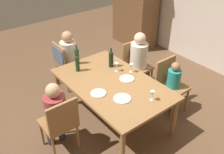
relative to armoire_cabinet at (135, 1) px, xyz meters
The scene contains 21 objects.
ground_plane 3.28m from the armoire_cabinet, 48.87° to the right, with size 10.00×10.00×0.00m, color brown.
rear_room_partition 2.09m from the armoire_cabinet, 12.50° to the left, with size 6.40×0.12×2.70m, color beige.
armoire_cabinet is the anchor object (origin of this frame).
dining_table 3.12m from the armoire_cabinet, 48.87° to the right, with size 1.86×1.15×0.73m.
chair_left_end 2.60m from the armoire_cabinet, 73.62° to the right, with size 0.44×0.46×0.92m.
chair_far_left 2.13m from the armoire_cabinet, 41.95° to the right, with size 0.44×0.44×0.92m.
chair_near 3.94m from the armoire_cabinet, 57.16° to the right, with size 0.44×0.44×0.92m.
chair_far_right 2.79m from the armoire_cabinet, 30.12° to the right, with size 0.44×0.44×0.92m.
person_woman_host 2.45m from the armoire_cabinet, 72.61° to the right, with size 0.31×0.36×1.14m.
person_man_bearded 2.18m from the armoire_cabinet, 39.92° to the right, with size 0.37×0.32×1.16m.
person_man_guest 3.87m from the armoire_cabinet, 58.57° to the right, with size 0.34×0.29×1.11m.
person_child_small 2.88m from the armoire_cabinet, 28.99° to the right, with size 0.25×0.22×0.94m.
wine_bottle_tall_green 2.72m from the armoire_cabinet, 63.65° to the right, with size 0.07×0.07×0.35m.
wine_bottle_dark_red 2.62m from the armoire_cabinet, 51.19° to the right, with size 0.08×0.08×0.34m.
wine_bottle_short_olive 2.92m from the armoire_cabinet, 61.01° to the right, with size 0.07×0.07×0.34m.
wine_glass_near_left 2.75m from the armoire_cabinet, 48.70° to the right, with size 0.07×0.07×0.15m.
wine_glass_centre 3.47m from the armoire_cabinet, 38.57° to the right, with size 0.07×0.07×0.15m.
wine_glass_near_right 2.75m from the armoire_cabinet, 43.74° to the right, with size 0.07×0.07×0.15m.
dinner_plate_host 3.49m from the armoire_cabinet, 45.33° to the right, with size 0.25×0.25×0.01m, color silver.
dinner_plate_guest_left 3.42m from the armoire_cabinet, 51.22° to the right, with size 0.22×0.22×0.01m, color silver.
dinner_plate_guest_right 2.98m from the armoire_cabinet, 44.82° to the right, with size 0.23×0.23×0.01m, color silver.
Camera 1 is at (2.52, -1.98, 2.89)m, focal length 40.68 mm.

